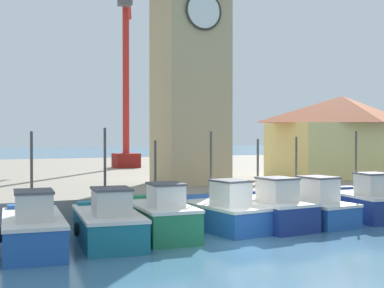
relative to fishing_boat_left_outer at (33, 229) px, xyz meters
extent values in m
plane|color=teal|center=(7.41, -2.08, -0.74)|extent=(300.00, 300.00, 0.00)
cube|color=gray|center=(7.41, 23.93, -0.15)|extent=(120.00, 40.00, 1.19)
cube|color=#2356A8|center=(0.01, 0.07, -0.21)|extent=(2.33, 5.20, 1.06)
cube|color=#2356A8|center=(0.19, 2.34, 0.44)|extent=(1.69, 0.73, 0.24)
cube|color=silver|center=(0.01, 0.07, 0.37)|extent=(2.39, 5.26, 0.12)
cube|color=beige|center=(-0.06, -0.81, 0.88)|extent=(1.28, 1.60, 0.90)
cube|color=#4C4C51|center=(-0.06, -0.81, 1.37)|extent=(1.36, 1.69, 0.08)
cylinder|color=#4C4742|center=(0.06, 0.70, 1.89)|extent=(0.10, 0.10, 2.92)
torus|color=black|center=(-1.02, 0.41, -0.21)|extent=(0.16, 0.53, 0.52)
cube|color=#196B7F|center=(2.70, 0.26, -0.22)|extent=(2.52, 5.07, 1.04)
cube|color=#196B7F|center=(2.91, 2.45, 0.42)|extent=(1.80, 0.77, 0.24)
cube|color=silver|center=(2.70, 0.26, 0.35)|extent=(2.58, 5.14, 0.12)
cube|color=beige|center=(2.61, -0.59, 0.85)|extent=(1.37, 1.58, 0.88)
cube|color=#4C4C51|center=(2.61, -0.59, 1.32)|extent=(1.46, 1.67, 0.08)
cylinder|color=#4C4742|center=(2.76, 0.87, 1.95)|extent=(0.10, 0.10, 3.09)
torus|color=black|center=(1.62, 0.61, -0.22)|extent=(0.17, 0.53, 0.52)
cube|color=#237A4C|center=(4.87, 0.65, -0.16)|extent=(2.11, 4.69, 1.17)
cube|color=#237A4C|center=(4.98, 2.70, 0.54)|extent=(1.63, 0.68, 0.24)
cube|color=silver|center=(4.87, 0.65, 0.47)|extent=(2.17, 4.76, 0.12)
cube|color=silver|center=(4.83, -0.16, 0.94)|extent=(1.20, 1.44, 0.81)
cube|color=#4C4C51|center=(4.83, -0.16, 1.38)|extent=(1.28, 1.52, 0.08)
cylinder|color=#4C4742|center=(4.90, 1.22, 1.77)|extent=(0.10, 0.10, 2.47)
torus|color=black|center=(3.86, 0.93, -0.16)|extent=(0.15, 0.53, 0.52)
cube|color=#2356A8|center=(7.72, 1.19, -0.26)|extent=(2.56, 5.05, 0.98)
cube|color=#2356A8|center=(7.41, 3.33, 0.35)|extent=(1.68, 0.82, 0.24)
cube|color=silver|center=(7.72, 1.19, 0.28)|extent=(2.63, 5.12, 0.12)
cube|color=silver|center=(7.84, 0.35, 0.83)|extent=(1.33, 1.60, 0.97)
cube|color=#4C4C51|center=(7.84, 0.35, 1.35)|extent=(1.42, 1.69, 0.08)
cylinder|color=#4C4742|center=(7.64, 1.79, 1.86)|extent=(0.10, 0.10, 3.03)
torus|color=black|center=(6.67, 1.28, -0.26)|extent=(0.19, 0.53, 0.52)
cube|color=navy|center=(9.85, 0.92, -0.20)|extent=(2.45, 4.86, 1.08)
cube|color=navy|center=(9.68, 3.01, 0.46)|extent=(1.81, 0.74, 0.24)
cube|color=silver|center=(9.85, 0.92, 0.39)|extent=(2.51, 4.92, 0.12)
cube|color=beige|center=(9.92, 0.10, 0.91)|extent=(1.35, 1.51, 0.92)
cube|color=#4C4C51|center=(9.92, 0.10, 1.41)|extent=(1.44, 1.59, 0.08)
cylinder|color=#4C4742|center=(9.80, 1.50, 1.75)|extent=(0.10, 0.10, 2.60)
torus|color=black|center=(8.72, 1.06, -0.20)|extent=(0.16, 0.53, 0.52)
cube|color=#2356A8|center=(12.09, 1.18, -0.29)|extent=(2.47, 5.13, 0.91)
cube|color=#2356A8|center=(11.87, 3.39, 0.29)|extent=(1.73, 0.77, 0.24)
cube|color=silver|center=(12.09, 1.18, 0.22)|extent=(2.53, 5.20, 0.12)
cube|color=silver|center=(12.18, 0.32, 0.80)|extent=(1.33, 1.60, 1.04)
cube|color=#4C4C51|center=(12.18, 0.32, 1.36)|extent=(1.41, 1.69, 0.08)
cylinder|color=#4C4742|center=(12.03, 1.79, 1.71)|extent=(0.10, 0.10, 2.86)
torus|color=black|center=(11.01, 1.32, -0.29)|extent=(0.17, 0.53, 0.52)
cube|color=navy|center=(15.21, 0.96, -0.20)|extent=(2.41, 4.53, 1.10)
cube|color=navy|center=(15.41, 2.87, 0.47)|extent=(1.73, 0.77, 0.24)
cube|color=silver|center=(15.21, 0.96, 0.40)|extent=(2.48, 4.60, 0.12)
cube|color=beige|center=(15.13, 0.20, 0.93)|extent=(1.31, 1.42, 0.94)
cube|color=#4C4C51|center=(15.13, 0.20, 1.44)|extent=(1.40, 1.51, 0.08)
cylinder|color=#4C4742|center=(15.27, 1.50, 1.94)|extent=(0.10, 0.10, 2.95)
torus|color=black|center=(14.17, 1.28, -0.20)|extent=(0.17, 0.53, 0.52)
cube|color=#196B7F|center=(16.85, 2.73, 0.46)|extent=(1.53, 0.81, 0.24)
torus|color=black|center=(16.22, 0.62, -0.20)|extent=(0.20, 0.53, 0.52)
cube|color=tan|center=(9.71, 8.88, 5.93)|extent=(3.59, 3.59, 10.98)
cylinder|color=white|center=(9.71, 7.03, 9.84)|extent=(1.97, 0.12, 1.97)
torus|color=#332D23|center=(9.71, 6.99, 9.84)|extent=(2.09, 0.12, 2.09)
cube|color=#E5D17A|center=(21.09, 9.65, 2.21)|extent=(9.07, 5.02, 3.54)
pyramid|color=#C1603D|center=(21.09, 9.65, 4.89)|extent=(9.47, 5.42, 1.82)
cube|color=maroon|center=(10.61, 24.54, 1.04)|extent=(2.00, 2.00, 1.20)
cylinder|color=red|center=(10.61, 24.54, 9.19)|extent=(0.56, 0.56, 15.10)
camera|label=1|loc=(-2.29, -18.93, 3.25)|focal=50.00mm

